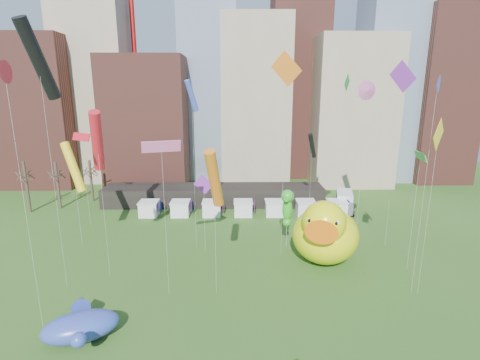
{
  "coord_description": "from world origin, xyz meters",
  "views": [
    {
      "loc": [
        -0.25,
        -18.8,
        19.42
      ],
      "look_at": [
        0.16,
        11.09,
        12.0
      ],
      "focal_mm": 27.0,
      "sensor_mm": 36.0,
      "label": 1
    }
  ],
  "objects_px": {
    "whale_inflatable": "(81,325)",
    "box_truck": "(344,201)",
    "seahorse_green": "(287,205)",
    "seahorse_purple": "(313,230)",
    "big_duck": "(325,232)",
    "small_duck": "(310,226)"
  },
  "relations": [
    {
      "from": "seahorse_green",
      "to": "whale_inflatable",
      "type": "bearing_deg",
      "value": -122.59
    },
    {
      "from": "small_duck",
      "to": "box_truck",
      "type": "height_order",
      "value": "small_duck"
    },
    {
      "from": "big_duck",
      "to": "small_duck",
      "type": "distance_m",
      "value": 8.25
    },
    {
      "from": "whale_inflatable",
      "to": "seahorse_green",
      "type": "bearing_deg",
      "value": 20.86
    },
    {
      "from": "whale_inflatable",
      "to": "seahorse_purple",
      "type": "bearing_deg",
      "value": 12.12
    },
    {
      "from": "big_duck",
      "to": "seahorse_green",
      "type": "distance_m",
      "value": 5.93
    },
    {
      "from": "big_duck",
      "to": "whale_inflatable",
      "type": "relative_size",
      "value": 1.55
    },
    {
      "from": "seahorse_purple",
      "to": "big_duck",
      "type": "bearing_deg",
      "value": -62.21
    },
    {
      "from": "box_truck",
      "to": "small_duck",
      "type": "bearing_deg",
      "value": -112.04
    },
    {
      "from": "seahorse_green",
      "to": "seahorse_purple",
      "type": "height_order",
      "value": "seahorse_green"
    },
    {
      "from": "seahorse_purple",
      "to": "whale_inflatable",
      "type": "xyz_separation_m",
      "value": [
        -21.63,
        -14.28,
        -2.29
      ]
    },
    {
      "from": "whale_inflatable",
      "to": "box_truck",
      "type": "height_order",
      "value": "box_truck"
    },
    {
      "from": "seahorse_purple",
      "to": "seahorse_green",
      "type": "bearing_deg",
      "value": 122.32
    },
    {
      "from": "big_duck",
      "to": "small_duck",
      "type": "xyz_separation_m",
      "value": [
        0.06,
        7.93,
        -2.31
      ]
    },
    {
      "from": "big_duck",
      "to": "seahorse_green",
      "type": "bearing_deg",
      "value": 151.7
    },
    {
      "from": "seahorse_purple",
      "to": "whale_inflatable",
      "type": "height_order",
      "value": "seahorse_purple"
    },
    {
      "from": "big_duck",
      "to": "seahorse_purple",
      "type": "height_order",
      "value": "big_duck"
    },
    {
      "from": "box_truck",
      "to": "seahorse_purple",
      "type": "bearing_deg",
      "value": -103.43
    },
    {
      "from": "big_duck",
      "to": "box_truck",
      "type": "xyz_separation_m",
      "value": [
        7.95,
        18.91,
        -2.19
      ]
    },
    {
      "from": "box_truck",
      "to": "whale_inflatable",
      "type": "bearing_deg",
      "value": -120.2
    },
    {
      "from": "whale_inflatable",
      "to": "box_truck",
      "type": "relative_size",
      "value": 1.01
    },
    {
      "from": "small_duck",
      "to": "box_truck",
      "type": "distance_m",
      "value": 13.53
    }
  ]
}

